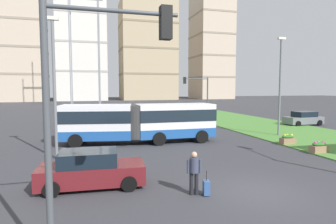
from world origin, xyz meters
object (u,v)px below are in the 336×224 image
apartment_tower_eastcentre (211,48)px  apartment_tower_centre (147,51)px  articulated_bus (139,122)px  car_grey_wagon (303,119)px  car_black_sedan (94,120)px  flower_planter_1 (319,147)px  streetlight_median (280,82)px  apartment_tower_west (13,25)px  traffic_light_far_right (199,92)px  rolling_suitcase (206,188)px  streetlight_left (54,82)px  flower_planter_2 (288,139)px  car_maroon_sedan (91,170)px  traffic_light_near_left (90,89)px  apartment_tower_westcentre (82,46)px  pedestrian_crossing (194,170)px

apartment_tower_eastcentre → apartment_tower_centre: bearing=-175.4°
articulated_bus → car_grey_wagon: size_ratio=2.69×
car_black_sedan → car_grey_wagon: 23.86m
apartment_tower_centre → flower_planter_1: bearing=-94.8°
streetlight_median → apartment_tower_west: apartment_tower_west is taller
traffic_light_far_right → apartment_tower_west: bearing=116.3°
articulated_bus → flower_planter_1: 12.65m
car_black_sedan → apartment_tower_west: 80.65m
rolling_suitcase → apartment_tower_west: apartment_tower_west is taller
streetlight_left → car_grey_wagon: bearing=19.2°
flower_planter_2 → flower_planter_1: bearing=-90.0°
flower_planter_1 → apartment_tower_centre: (7.76, 92.70, 17.97)m
car_maroon_sedan → streetlight_median: (16.22, 9.04, 4.02)m
car_maroon_sedan → rolling_suitcase: bearing=-27.1°
traffic_light_near_left → flower_planter_1: bearing=29.1°
flower_planter_2 → apartment_tower_west: bearing=113.3°
car_grey_wagon → rolling_suitcase: size_ratio=4.59×
streetlight_left → apartment_tower_centre: (24.04, 89.54, 13.77)m
flower_planter_1 → streetlight_left: bearing=169.0°
articulated_bus → car_grey_wagon: bearing=14.9°
car_grey_wagon → apartment_tower_centre: apartment_tower_centre is taller
flower_planter_1 → streetlight_median: (1.90, 6.57, 4.35)m
apartment_tower_westcentre → traffic_light_near_left: bearing=-89.0°
streetlight_median → apartment_tower_westcentre: 88.60m
streetlight_left → apartment_tower_west: 92.26m
traffic_light_far_right → apartment_tower_centre: size_ratio=0.15×
traffic_light_near_left → apartment_tower_eastcentre: 115.41m
car_grey_wagon → apartment_tower_west: size_ratio=0.09×
flower_planter_2 → streetlight_median: (1.90, 3.59, 4.35)m
articulated_bus → flower_planter_1: (10.60, -6.80, -1.23)m
traffic_light_near_left → apartment_tower_centre: bearing=77.6°
traffic_light_far_right → flower_planter_1: bearing=-85.0°
car_maroon_sedan → apartment_tower_eastcentre: size_ratio=0.11×
car_black_sedan → apartment_tower_centre: (21.58, 75.25, 17.65)m
streetlight_left → flower_planter_2: bearing=-0.6°
apartment_tower_centre → traffic_light_far_right: bearing=-97.0°
traffic_light_near_left → apartment_tower_eastcentre: bearing=64.3°
apartment_tower_centre → apartment_tower_eastcentre: (27.43, 2.21, 2.72)m
streetlight_left → traffic_light_near_left: bearing=-80.0°
articulated_bus → apartment_tower_centre: size_ratio=0.33×
apartment_tower_eastcentre → flower_planter_1: bearing=-110.3°
car_grey_wagon → flower_planter_1: 15.37m
apartment_tower_west → apartment_tower_westcentre: 22.47m
apartment_tower_westcentre → car_black_sedan: bearing=-88.2°
pedestrian_crossing → traffic_light_near_left: bearing=-138.5°
car_black_sedan → flower_planter_2: (13.82, -14.48, -0.33)m
car_maroon_sedan → apartment_tower_west: 98.94m
streetlight_left → apartment_tower_centre: apartment_tower_centre is taller
rolling_suitcase → traffic_light_near_left: bearing=-143.2°
rolling_suitcase → flower_planter_1: 11.01m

